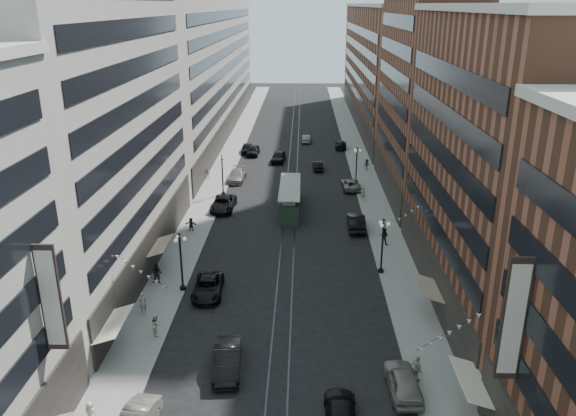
# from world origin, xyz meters

# --- Properties ---
(ground) EXTENTS (220.00, 220.00, 0.00)m
(ground) POSITION_xyz_m (0.00, 60.00, 0.00)
(ground) COLOR black
(ground) RESTS_ON ground
(sidewalk_west) EXTENTS (4.00, 180.00, 0.15)m
(sidewalk_west) POSITION_xyz_m (-11.00, 70.00, 0.07)
(sidewalk_west) COLOR gray
(sidewalk_west) RESTS_ON ground
(sidewalk_east) EXTENTS (4.00, 180.00, 0.15)m
(sidewalk_east) POSITION_xyz_m (11.00, 70.00, 0.07)
(sidewalk_east) COLOR gray
(sidewalk_east) RESTS_ON ground
(rail_west) EXTENTS (0.12, 180.00, 0.02)m
(rail_west) POSITION_xyz_m (-0.70, 70.00, 0.01)
(rail_west) COLOR #2D2D33
(rail_west) RESTS_ON ground
(rail_east) EXTENTS (0.12, 180.00, 0.02)m
(rail_east) POSITION_xyz_m (0.70, 70.00, 0.01)
(rail_east) COLOR #2D2D33
(rail_east) RESTS_ON ground
(building_west_mid) EXTENTS (8.00, 36.00, 28.00)m
(building_west_mid) POSITION_xyz_m (-17.00, 33.00, 14.00)
(building_west_mid) COLOR #A5A193
(building_west_mid) RESTS_ON ground
(building_west_far) EXTENTS (8.00, 90.00, 26.00)m
(building_west_far) POSITION_xyz_m (-17.00, 96.00, 13.00)
(building_west_far) COLOR #A5A193
(building_west_far) RESTS_ON ground
(building_east_mid) EXTENTS (8.00, 30.00, 24.00)m
(building_east_mid) POSITION_xyz_m (17.00, 28.00, 12.00)
(building_east_mid) COLOR brown
(building_east_mid) RESTS_ON ground
(building_east_tower) EXTENTS (8.00, 26.00, 42.00)m
(building_east_tower) POSITION_xyz_m (17.00, 56.00, 21.00)
(building_east_tower) COLOR brown
(building_east_tower) RESTS_ON ground
(building_east_far) EXTENTS (8.00, 72.00, 24.00)m
(building_east_far) POSITION_xyz_m (17.00, 105.00, 12.00)
(building_east_far) COLOR brown
(building_east_far) RESTS_ON ground
(lamppost_sw_far) EXTENTS (1.03, 1.14, 5.52)m
(lamppost_sw_far) POSITION_xyz_m (-9.20, 28.00, 3.10)
(lamppost_sw_far) COLOR black
(lamppost_sw_far) RESTS_ON sidewalk_west
(lamppost_sw_mid) EXTENTS (1.03, 1.14, 5.52)m
(lamppost_sw_mid) POSITION_xyz_m (-9.20, 55.00, 3.10)
(lamppost_sw_mid) COLOR black
(lamppost_sw_mid) RESTS_ON sidewalk_west
(lamppost_se_far) EXTENTS (1.03, 1.14, 5.52)m
(lamppost_se_far) POSITION_xyz_m (9.20, 32.00, 3.10)
(lamppost_se_far) COLOR black
(lamppost_se_far) RESTS_ON sidewalk_east
(lamppost_se_mid) EXTENTS (1.03, 1.14, 5.52)m
(lamppost_se_mid) POSITION_xyz_m (9.20, 60.00, 3.10)
(lamppost_se_mid) COLOR black
(lamppost_se_mid) RESTS_ON sidewalk_east
(streetcar) EXTENTS (2.56, 11.59, 3.21)m
(streetcar) POSITION_xyz_m (0.00, 49.46, 1.48)
(streetcar) COLOR #223625
(streetcar) RESTS_ON ground
(car_2) EXTENTS (2.78, 5.59, 1.52)m
(car_2) POSITION_xyz_m (-6.80, 27.36, 0.76)
(car_2) COLOR black
(car_2) RESTS_ON ground
(car_4) EXTENTS (2.23, 5.13, 1.72)m
(car_4) POSITION_xyz_m (8.40, 14.33, 0.86)
(car_4) COLOR gray
(car_4) RESTS_ON ground
(car_5) EXTENTS (2.25, 5.42, 1.74)m
(car_5) POSITION_xyz_m (-3.65, 16.35, 0.87)
(car_5) COLOR black
(car_5) RESTS_ON ground
(car_6) EXTENTS (2.13, 5.00, 1.44)m
(car_6) POSITION_xyz_m (4.03, 11.44, 0.72)
(car_6) COLOR black
(car_6) RESTS_ON ground
(pedestrian_1) EXTENTS (0.81, 0.56, 1.51)m
(pedestrian_1) POSITION_xyz_m (-11.37, 10.70, 0.90)
(pedestrian_1) COLOR beige
(pedestrian_1) RESTS_ON sidewalk_west
(pedestrian_2) EXTENTS (0.95, 0.54, 1.93)m
(pedestrian_2) POSITION_xyz_m (-11.81, 29.20, 1.12)
(pedestrian_2) COLOR black
(pedestrian_2) RESTS_ON sidewalk_west
(pedestrian_4) EXTENTS (0.90, 1.22, 1.90)m
(pedestrian_4) POSITION_xyz_m (9.50, 15.43, 1.10)
(pedestrian_4) COLOR #A8A18B
(pedestrian_4) RESTS_ON sidewalk_east
(car_7) EXTENTS (2.94, 6.05, 1.66)m
(car_7) POSITION_xyz_m (-8.40, 49.37, 0.83)
(car_7) COLOR black
(car_7) RESTS_ON ground
(car_8) EXTENTS (2.59, 5.84, 1.66)m
(car_8) POSITION_xyz_m (-8.11, 61.80, 0.83)
(car_8) COLOR slate
(car_8) RESTS_ON ground
(car_9) EXTENTS (2.16, 4.95, 1.66)m
(car_9) POSITION_xyz_m (-6.96, 76.78, 0.83)
(car_9) COLOR black
(car_9) RESTS_ON ground
(car_10) EXTENTS (1.94, 5.42, 1.78)m
(car_10) POSITION_xyz_m (7.78, 43.29, 0.89)
(car_10) COLOR black
(car_10) RESTS_ON ground
(car_11) EXTENTS (2.68, 5.34, 1.45)m
(car_11) POSITION_xyz_m (8.32, 58.21, 0.73)
(car_11) COLOR slate
(car_11) RESTS_ON ground
(car_12) EXTENTS (2.32, 5.02, 1.42)m
(car_12) POSITION_xyz_m (8.40, 81.89, 0.71)
(car_12) COLOR black
(car_12) RESTS_ON ground
(car_13) EXTENTS (2.51, 5.30, 1.75)m
(car_13) POSITION_xyz_m (-2.41, 72.54, 0.88)
(car_13) COLOR black
(car_13) RESTS_ON ground
(car_14) EXTENTS (1.60, 4.32, 1.41)m
(car_14) POSITION_xyz_m (2.20, 86.53, 0.71)
(car_14) COLOR gray
(car_14) RESTS_ON ground
(pedestrian_5) EXTENTS (1.46, 0.58, 1.53)m
(pedestrian_5) POSITION_xyz_m (-11.10, 42.03, 0.91)
(pedestrian_5) COLOR black
(pedestrian_5) RESTS_ON sidewalk_west
(pedestrian_6) EXTENTS (0.98, 0.58, 1.57)m
(pedestrian_6) POSITION_xyz_m (-12.50, 62.55, 0.94)
(pedestrian_6) COLOR #B7AE98
(pedestrian_6) RESTS_ON sidewalk_west
(pedestrian_7) EXTENTS (1.02, 0.85, 1.83)m
(pedestrian_7) POSITION_xyz_m (10.40, 38.80, 1.07)
(pedestrian_7) COLOR black
(pedestrian_7) RESTS_ON sidewalk_east
(pedestrian_8) EXTENTS (0.77, 0.59, 1.89)m
(pedestrian_8) POSITION_xyz_m (9.50, 53.07, 1.10)
(pedestrian_8) COLOR #ADA88F
(pedestrian_8) RESTS_ON sidewalk_east
(pedestrian_9) EXTENTS (1.17, 0.79, 1.67)m
(pedestrian_9) POSITION_xyz_m (11.58, 67.73, 0.99)
(pedestrian_9) COLOR black
(pedestrian_9) RESTS_ON sidewalk_east
(car_extra_0) EXTENTS (2.05, 4.77, 1.60)m
(car_extra_0) POSITION_xyz_m (-8.20, 78.32, 0.80)
(car_extra_0) COLOR black
(car_extra_0) RESTS_ON ground
(car_extra_1) EXTENTS (1.67, 4.28, 1.39)m
(car_extra_1) POSITION_xyz_m (3.95, 67.86, 0.69)
(car_extra_1) COLOR black
(car_extra_1) RESTS_ON ground
(pedestrian_extra_0) EXTENTS (0.83, 0.99, 1.78)m
(pedestrian_extra_0) POSITION_xyz_m (-9.76, 20.59, 1.04)
(pedestrian_extra_0) COLOR beige
(pedestrian_extra_0) RESTS_ON sidewalk_west
(pedestrian_extra_1) EXTENTS (0.81, 0.82, 1.91)m
(pedestrian_extra_1) POSITION_xyz_m (-11.69, 23.86, 1.11)
(pedestrian_extra_1) COLOR gray
(pedestrian_extra_1) RESTS_ON sidewalk_west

